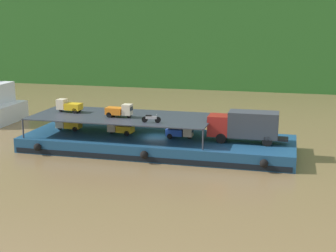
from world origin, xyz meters
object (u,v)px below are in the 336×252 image
at_px(motorcycle_upper_port, 151,118).
at_px(mini_truck_lower_aft, 120,128).
at_px(covered_lorry, 245,125).
at_px(mini_truck_upper_stern, 69,106).
at_px(mini_truck_upper_mid, 120,111).
at_px(cargo_barge, 157,144).
at_px(mini_truck_lower_stern, 68,124).
at_px(mini_truck_lower_mid, 180,132).

bearing_deg(motorcycle_upper_port, mini_truck_lower_aft, 148.93).
relative_size(covered_lorry, mini_truck_upper_stern, 2.82).
distance_m(covered_lorry, mini_truck_upper_mid, 12.88).
relative_size(cargo_barge, motorcycle_upper_port, 14.73).
xyz_separation_m(mini_truck_upper_mid, motorcycle_upper_port, (3.89, -1.78, -0.26)).
height_order(covered_lorry, mini_truck_upper_stern, mini_truck_upper_stern).
distance_m(mini_truck_lower_aft, mini_truck_upper_stern, 6.37).
bearing_deg(cargo_barge, mini_truck_upper_stern, 176.52).
height_order(mini_truck_upper_mid, motorcycle_upper_port, mini_truck_upper_mid).
height_order(covered_lorry, mini_truck_lower_aft, covered_lorry).
bearing_deg(cargo_barge, motorcycle_upper_port, -88.57).
bearing_deg(mini_truck_upper_mid, mini_truck_lower_stern, 170.40).
relative_size(covered_lorry, motorcycle_upper_port, 4.15).
distance_m(cargo_barge, mini_truck_upper_mid, 5.18).
height_order(mini_truck_lower_stern, mini_truck_lower_mid, same).
bearing_deg(motorcycle_upper_port, mini_truck_lower_stern, 164.44).
bearing_deg(mini_truck_upper_stern, motorcycle_upper_port, -16.38).
relative_size(mini_truck_lower_mid, mini_truck_upper_stern, 0.98).
bearing_deg(covered_lorry, mini_truck_lower_mid, -179.78).
xyz_separation_m(covered_lorry, mini_truck_lower_stern, (-19.19, 0.48, -1.00)).
bearing_deg(mini_truck_upper_mid, mini_truck_upper_stern, 169.11).
bearing_deg(mini_truck_lower_aft, mini_truck_upper_mid, -71.81).
height_order(mini_truck_upper_stern, mini_truck_upper_mid, same).
xyz_separation_m(mini_truck_lower_aft, mini_truck_upper_stern, (-6.03, 0.50, 2.00)).
relative_size(mini_truck_upper_mid, motorcycle_upper_port, 1.45).
relative_size(mini_truck_lower_stern, mini_truck_upper_stern, 1.00).
bearing_deg(mini_truck_upper_mid, covered_lorry, 2.66).
bearing_deg(mini_truck_lower_aft, mini_truck_lower_mid, -1.17).
bearing_deg(mini_truck_lower_mid, motorcycle_upper_port, -135.60).
distance_m(cargo_barge, mini_truck_upper_stern, 10.68).
height_order(mini_truck_lower_stern, mini_truck_upper_mid, mini_truck_upper_mid).
height_order(cargo_barge, motorcycle_upper_port, motorcycle_upper_port).
bearing_deg(mini_truck_lower_aft, mini_truck_upper_stern, 175.25).
xyz_separation_m(mini_truck_upper_stern, motorcycle_upper_port, (10.15, -2.98, -0.26)).
relative_size(covered_lorry, mini_truck_lower_stern, 2.82).
bearing_deg(mini_truck_lower_stern, motorcycle_upper_port, -15.56).
xyz_separation_m(covered_lorry, mini_truck_upper_stern, (-19.08, 0.61, 1.00)).
bearing_deg(mini_truck_lower_aft, covered_lorry, -0.47).
distance_m(cargo_barge, mini_truck_lower_stern, 10.31).
xyz_separation_m(cargo_barge, mini_truck_upper_stern, (-10.09, 0.61, 3.44)).
xyz_separation_m(covered_lorry, mini_truck_lower_aft, (-13.05, 0.11, -1.00)).
height_order(cargo_barge, mini_truck_upper_stern, mini_truck_upper_stern).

